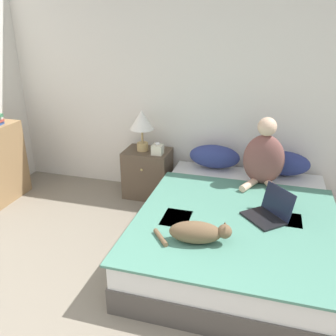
{
  "coord_description": "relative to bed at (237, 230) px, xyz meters",
  "views": [
    {
      "loc": [
        0.61,
        -0.81,
        1.98
      ],
      "look_at": [
        -0.18,
        1.95,
        0.78
      ],
      "focal_mm": 38.0,
      "sensor_mm": 36.0,
      "label": 1
    }
  ],
  "objects": [
    {
      "name": "person_sitting",
      "position": [
        0.17,
        0.61,
        0.5
      ],
      "size": [
        0.41,
        0.4,
        0.69
      ],
      "color": "brown",
      "rests_on": "bed"
    },
    {
      "name": "laptop_open",
      "position": [
        0.25,
        -0.08,
        0.27
      ],
      "size": [
        0.44,
        0.44,
        0.26
      ],
      "rotation": [
        0.0,
        0.0,
        -0.84
      ],
      "color": "black",
      "rests_on": "bed"
    },
    {
      "name": "nightstand",
      "position": [
        -1.15,
        0.85,
        0.08
      ],
      "size": [
        0.53,
        0.42,
        0.57
      ],
      "color": "brown",
      "rests_on": "ground_plane"
    },
    {
      "name": "bookshelf",
      "position": [
        -2.75,
        0.3,
        0.24
      ],
      "size": [
        0.27,
        0.6,
        0.89
      ],
      "color": "#99754C",
      "rests_on": "ground_plane"
    },
    {
      "name": "bed",
      "position": [
        0.0,
        0.0,
        0.0
      ],
      "size": [
        1.68,
        2.1,
        0.43
      ],
      "color": "#4C4742",
      "rests_on": "ground_plane"
    },
    {
      "name": "cat_tabby",
      "position": [
        -0.25,
        -0.59,
        0.3
      ],
      "size": [
        0.61,
        0.25,
        0.17
      ],
      "rotation": [
        0.0,
        0.0,
        0.16
      ],
      "color": "brown",
      "rests_on": "bed"
    },
    {
      "name": "wall_back",
      "position": [
        -0.46,
        1.12,
        1.06
      ],
      "size": [
        5.91,
        0.05,
        2.55
      ],
      "color": "silver",
      "rests_on": "ground_plane"
    },
    {
      "name": "pillow_near",
      "position": [
        -0.37,
        0.91,
        0.35
      ],
      "size": [
        0.57,
        0.25,
        0.26
      ],
      "color": "navy",
      "rests_on": "bed"
    },
    {
      "name": "pillow_far",
      "position": [
        0.37,
        0.91,
        0.35
      ],
      "size": [
        0.57,
        0.25,
        0.26
      ],
      "color": "navy",
      "rests_on": "bed"
    },
    {
      "name": "table_lamp",
      "position": [
        -1.2,
        0.85,
        0.7
      ],
      "size": [
        0.28,
        0.28,
        0.48
      ],
      "color": "tan",
      "rests_on": "nightstand"
    },
    {
      "name": "tissue_box",
      "position": [
        -0.99,
        0.77,
        0.42
      ],
      "size": [
        0.12,
        0.12,
        0.14
      ],
      "color": "beige",
      "rests_on": "nightstand"
    }
  ]
}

